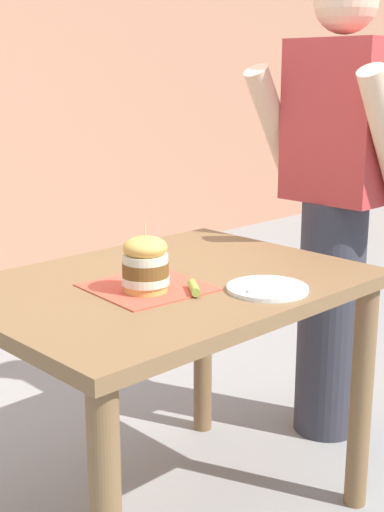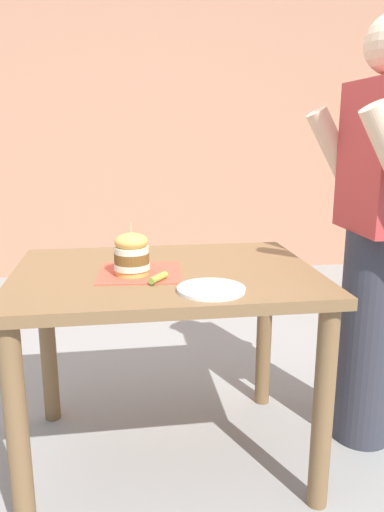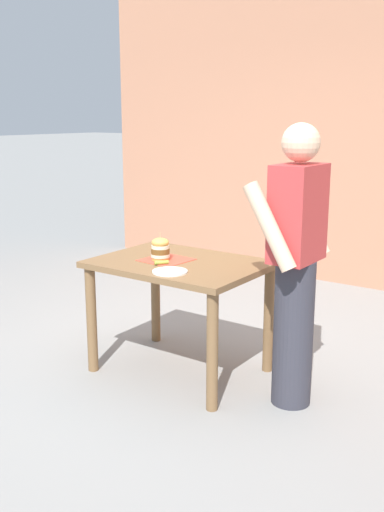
# 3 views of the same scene
# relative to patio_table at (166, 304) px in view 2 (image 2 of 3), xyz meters

# --- Properties ---
(ground_plane) EXTENTS (80.00, 80.00, 0.00)m
(ground_plane) POSITION_rel_patio_table_xyz_m (0.00, 0.00, -0.65)
(ground_plane) COLOR gray
(patio_table) EXTENTS (0.82, 1.11, 0.78)m
(patio_table) POSITION_rel_patio_table_xyz_m (0.00, 0.00, 0.00)
(patio_table) COLOR brown
(patio_table) RESTS_ON ground
(serving_paper) EXTENTS (0.32, 0.32, 0.00)m
(serving_paper) POSITION_rel_patio_table_xyz_m (0.03, -0.09, 0.13)
(serving_paper) COLOR #D64C38
(serving_paper) RESTS_ON patio_table
(sandwich) EXTENTS (0.13, 0.13, 0.19)m
(sandwich) POSITION_rel_patio_table_xyz_m (0.05, -0.12, 0.21)
(sandwich) COLOR gold
(sandwich) RESTS_ON serving_paper
(pickle_spear) EXTENTS (0.09, 0.07, 0.02)m
(pickle_spear) POSITION_rel_patio_table_xyz_m (0.15, -0.04, 0.15)
(pickle_spear) COLOR #8EA83D
(pickle_spear) RESTS_ON serving_paper
(side_plate_with_forks) EXTENTS (0.22, 0.22, 0.02)m
(side_plate_with_forks) POSITION_rel_patio_table_xyz_m (0.27, 0.12, 0.14)
(side_plate_with_forks) COLOR white
(side_plate_with_forks) RESTS_ON patio_table
(diner_across_table) EXTENTS (0.55, 0.35, 1.69)m
(diner_across_table) POSITION_rel_patio_table_xyz_m (-0.02, 0.83, 0.24)
(diner_across_table) COLOR #33333D
(diner_across_table) RESTS_ON ground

